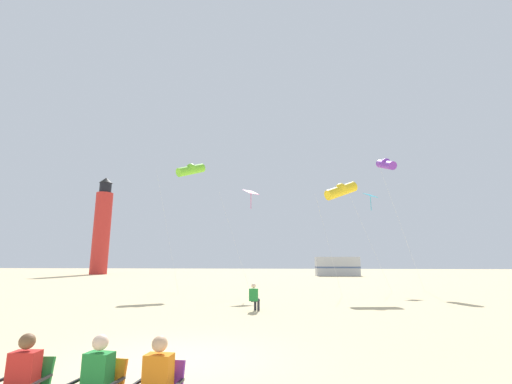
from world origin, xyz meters
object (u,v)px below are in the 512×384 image
(kite_tube_gold, at_px, (341,190))
(kite_diamond_rainbow, at_px, (250,196))
(kite_tube_lime, at_px, (191,170))
(spectator_orange_chair, at_px, (93,382))
(kite_flyer_standing, at_px, (254,296))
(spectator_green_chair, at_px, (18,380))
(rv_van_silver, at_px, (337,266))
(kite_tube_violet, at_px, (386,164))
(kite_diamond_cyan, at_px, (370,199))
(spectator_purple_chair, at_px, (155,384))
(lighthouse_distant, at_px, (102,228))

(kite_tube_gold, bearing_deg, kite_diamond_rainbow, 178.33)
(kite_tube_lime, xyz_separation_m, kite_diamond_rainbow, (4.98, -1.95, -2.56))
(spectator_orange_chair, relative_size, kite_flyer_standing, 1.00)
(kite_tube_gold, bearing_deg, spectator_green_chair, -109.28)
(spectator_orange_chair, height_order, kite_flyer_standing, same)
(spectator_green_chair, bearing_deg, rv_van_silver, 73.11)
(spectator_orange_chair, xyz_separation_m, kite_diamond_rainbow, (-0.50, 19.50, 6.07))
(kite_flyer_standing, xyz_separation_m, kite_tube_violet, (9.54, 13.36, 9.46))
(rv_van_silver, bearing_deg, spectator_green_chair, -105.89)
(spectator_green_chair, bearing_deg, kite_diamond_cyan, 62.03)
(spectator_green_chair, height_order, kite_tube_violet, kite_tube_violet)
(spectator_green_chair, distance_m, kite_diamond_cyan, 26.02)
(kite_flyer_standing, bearing_deg, spectator_orange_chair, 104.37)
(kite_diamond_rainbow, height_order, rv_van_silver, kite_diamond_rainbow)
(kite_tube_lime, height_order, kite_tube_gold, kite_tube_lime)
(spectator_orange_chair, distance_m, spectator_purple_chair, 0.80)
(spectator_orange_chair, bearing_deg, lighthouse_distant, 125.58)
(spectator_green_chair, xyz_separation_m, kite_diamond_rainbow, (0.47, 19.54, 6.07))
(kite_flyer_standing, relative_size, lighthouse_distant, 0.07)
(kite_diamond_rainbow, xyz_separation_m, rv_van_silver, (9.43, 30.52, -5.30))
(spectator_green_chair, distance_m, kite_tube_gold, 21.45)
(kite_flyer_standing, bearing_deg, kite_diamond_rainbow, -63.14)
(kite_diamond_rainbow, bearing_deg, rv_van_silver, 72.83)
(kite_flyer_standing, bearing_deg, lighthouse_distant, -34.59)
(kite_diamond_rainbow, xyz_separation_m, kite_diamond_cyan, (9.09, 3.80, 0.29))
(lighthouse_distant, xyz_separation_m, rv_van_silver, (39.44, -2.41, -6.45))
(kite_diamond_rainbow, relative_size, kite_diamond_cyan, 0.96)
(kite_flyer_standing, relative_size, kite_diamond_cyan, 0.16)
(kite_diamond_rainbow, bearing_deg, kite_tube_violet, 24.70)
(kite_flyer_standing, distance_m, kite_tube_violet, 18.95)
(spectator_green_chair, relative_size, kite_diamond_cyan, 0.16)
(kite_diamond_rainbow, bearing_deg, kite_flyer_standing, -81.43)
(kite_tube_violet, height_order, rv_van_silver, kite_tube_violet)
(spectator_purple_chair, relative_size, kite_diamond_cyan, 0.16)
(spectator_purple_chair, height_order, kite_tube_violet, kite_tube_violet)
(kite_diamond_cyan, height_order, lighthouse_distant, lighthouse_distant)
(kite_diamond_rainbow, bearing_deg, kite_diamond_cyan, 22.68)
(kite_tube_lime, distance_m, kite_diamond_cyan, 14.37)
(spectator_orange_chair, distance_m, kite_diamond_cyan, 25.63)
(spectator_green_chair, xyz_separation_m, kite_tube_lime, (-4.51, 21.49, 8.64))
(spectator_orange_chair, xyz_separation_m, kite_tube_violet, (10.31, 24.47, 9.46))
(kite_diamond_rainbow, bearing_deg, spectator_purple_chair, -86.19)
(spectator_orange_chair, relative_size, spectator_purple_chair, 1.00)
(spectator_purple_chair, bearing_deg, kite_tube_gold, 78.22)
(kite_tube_violet, relative_size, kite_diamond_cyan, 1.45)
(spectator_purple_chair, height_order, kite_tube_lime, kite_tube_lime)
(spectator_purple_chair, distance_m, kite_tube_lime, 23.96)
(kite_tube_gold, height_order, kite_diamond_rainbow, kite_tube_gold)
(spectator_orange_chair, relative_size, kite_diamond_cyan, 0.16)
(kite_diamond_rainbow, distance_m, rv_van_silver, 32.38)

